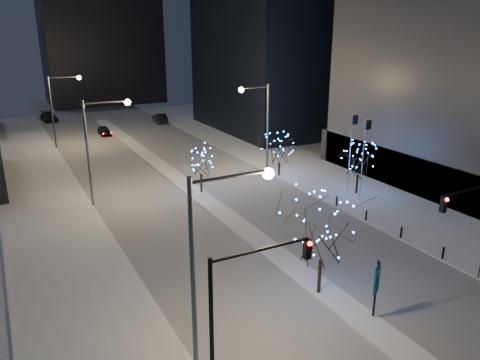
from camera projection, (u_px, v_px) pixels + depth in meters
ground at (376, 331)px, 26.08m from camera, size 160.00×160.00×0.00m
road at (166, 170)px, 55.46m from camera, size 20.00×130.00×0.02m
median at (181, 181)px, 51.24m from camera, size 2.00×80.00×0.15m
east_sidewalk at (348, 186)px, 49.53m from camera, size 10.00×90.00×0.15m
west_sidewalk at (59, 243)px, 36.61m from camera, size 8.00×90.00×0.15m
horizon_block at (98, 3)px, 99.43m from camera, size 24.00×14.00×42.00m
street_lamp_w_near at (213, 245)px, 21.76m from camera, size 4.40×0.56×10.00m
street_lamp_w_mid at (98, 138)px, 42.74m from camera, size 4.40×0.56×10.00m
street_lamp_w_far at (59, 101)px, 63.72m from camera, size 4.40×0.56×10.00m
street_lamp_east at (261, 116)px, 53.75m from camera, size 3.90×0.56×10.00m
traffic_signal_west at (243, 295)px, 20.84m from camera, size 5.26×0.43×7.00m
traffic_signal_east at (478, 217)px, 29.42m from camera, size 5.26×0.43×7.00m
flagpoles at (357, 151)px, 45.02m from camera, size 1.35×2.60×8.00m
bollards at (383, 224)px, 38.84m from camera, size 0.16×12.16×0.90m
car_near at (104, 131)px, 73.19m from camera, size 1.64×4.00×1.36m
car_mid at (160, 118)px, 82.82m from camera, size 2.14×5.06×1.63m
car_far at (49, 117)px, 84.01m from camera, size 2.81×5.68×1.59m
holiday_tree_median_near at (322, 231)px, 28.33m from camera, size 6.86×6.86×6.63m
holiday_tree_median_far at (201, 162)px, 46.62m from camera, size 4.09×4.09×4.81m
holiday_tree_plaza_near at (359, 161)px, 46.31m from camera, size 5.18×5.18×5.18m
holiday_tree_plaza_far at (280, 150)px, 52.03m from camera, size 4.64×4.64×4.87m
wayfinding_sign at (376, 283)px, 26.53m from camera, size 0.64×0.35×3.74m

